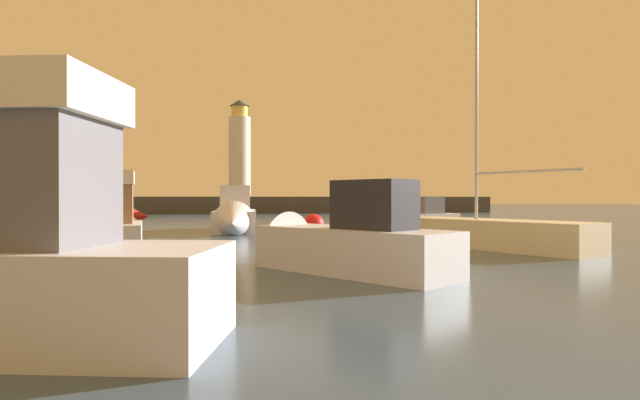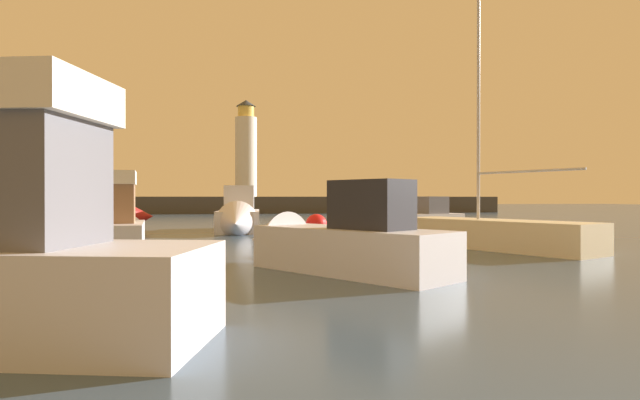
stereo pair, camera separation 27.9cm
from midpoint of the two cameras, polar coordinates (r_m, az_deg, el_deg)
name	(u,v)px [view 1 (the left image)]	position (r m, az deg, el deg)	size (l,w,h in m)	color
ground_plane	(297,228)	(33.53, -2.73, -2.98)	(220.00, 220.00, 0.00)	#384C60
breakwater	(255,205)	(65.30, -7.05, -0.52)	(60.11, 4.27, 2.01)	#423F3D
lighthouse	(240,151)	(65.42, -8.71, 5.22)	(2.61, 2.61, 11.72)	silver
motorboat_1	(414,219)	(32.32, 9.73, -1.97)	(6.01, 3.25, 2.20)	silver
motorboat_2	(235,217)	(29.52, -9.37, -1.78)	(2.77, 8.09, 3.02)	silver
motorboat_3	(120,227)	(21.01, -20.92, -2.72)	(2.10, 5.74, 3.02)	silver
motorboat_4	(330,242)	(13.93, 0.53, -4.51)	(5.25, 6.60, 2.58)	silver
motorboat_5	(66,215)	(30.99, -25.72, -1.46)	(9.37, 6.15, 3.75)	#B21E1E
sailboat_moored	(493,233)	(20.81, 17.66, -3.35)	(5.04, 7.72, 10.75)	beige
mooring_buoy	(313,225)	(26.45, -1.02, -2.67)	(1.08, 1.08, 1.08)	red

